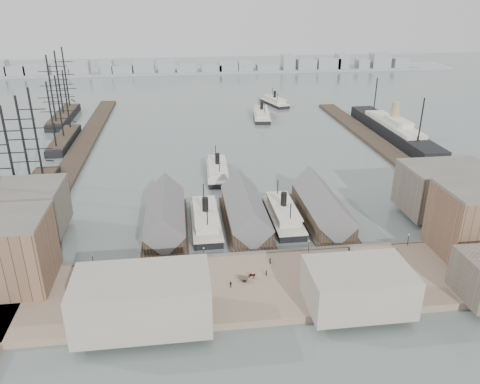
{
  "coord_description": "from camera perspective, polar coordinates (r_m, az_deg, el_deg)",
  "views": [
    {
      "loc": [
        -19.64,
        -119.95,
        71.07
      ],
      "look_at": [
        0.0,
        30.0,
        6.0
      ],
      "focal_mm": 35.0,
      "sensor_mm": 36.0,
      "label": 1
    }
  ],
  "objects": [
    {
      "name": "horse_cart_right",
      "position": [
        125.97,
        15.86,
        -10.55
      ],
      "size": [
        4.57,
        1.56,
        1.55
      ],
      "rotation": [
        0.0,
        0.0,
        1.56
      ],
      "color": "black",
      "rests_on": "quay"
    },
    {
      "name": "lamp_post_far_e",
      "position": [
        146.09,
        19.86,
        -5.25
      ],
      "size": [
        0.44,
        0.44,
        3.92
      ],
      "color": "black",
      "rests_on": "quay"
    },
    {
      "name": "ferry_docked_east",
      "position": [
        157.26,
        5.29,
        -2.66
      ],
      "size": [
        9.16,
        30.52,
        10.9
      ],
      "color": "black",
      "rests_on": "ground"
    },
    {
      "name": "ferry_shed_east",
      "position": [
        158.81,
        9.97,
        -1.83
      ],
      "size": [
        14.0,
        42.0,
        12.6
      ],
      "color": "#2D231C",
      "rests_on": "ground"
    },
    {
      "name": "pedestrian_8",
      "position": [
        141.54,
        18.53,
        -6.86
      ],
      "size": [
        0.7,
        1.12,
        1.77
      ],
      "primitive_type": "imported",
      "rotation": [
        0.0,
        0.0,
        4.43
      ],
      "color": "black",
      "rests_on": "quay"
    },
    {
      "name": "pedestrian_7",
      "position": [
        132.22,
        18.73,
        -9.2
      ],
      "size": [
        0.81,
        1.13,
        1.59
      ],
      "primitive_type": "imported",
      "rotation": [
        0.0,
        0.0,
        1.34
      ],
      "color": "black",
      "rests_on": "quay"
    },
    {
      "name": "far_shore",
      "position": [
        459.37,
        -5.37,
        14.78
      ],
      "size": [
        500.0,
        40.0,
        15.72
      ],
      "color": "gray",
      "rests_on": "ground"
    },
    {
      "name": "lamp_post_near_e",
      "position": [
        135.51,
        8.4,
        -6.32
      ],
      "size": [
        0.44,
        0.44,
        3.92
      ],
      "color": "black",
      "rests_on": "quay"
    },
    {
      "name": "sailing_ship_far",
      "position": [
        301.4,
        -20.68,
        8.72
      ],
      "size": [
        9.79,
        54.37,
        40.24
      ],
      "color": "black",
      "rests_on": "ground"
    },
    {
      "name": "street_bldg_west",
      "position": [
        108.73,
        -11.8,
        -12.75
      ],
      "size": [
        30.0,
        16.0,
        12.0
      ],
      "primitive_type": "cube",
      "color": "gray",
      "rests_on": "quay"
    },
    {
      "name": "east_wharf",
      "position": [
        241.98,
        16.78,
        5.39
      ],
      "size": [
        10.0,
        180.0,
        1.6
      ],
      "primitive_type": "cube",
      "color": "#2D231C",
      "rests_on": "ground"
    },
    {
      "name": "lamp_post_far_w",
      "position": [
        133.44,
        -17.52,
        -7.75
      ],
      "size": [
        0.44,
        0.44,
        3.92
      ],
      "color": "black",
      "rests_on": "quay"
    },
    {
      "name": "ocean_steamer",
      "position": [
        262.27,
        18.17,
        7.29
      ],
      "size": [
        12.6,
        92.11,
        18.42
      ],
      "color": "black",
      "rests_on": "ground"
    },
    {
      "name": "ferry_shed_center",
      "position": [
        153.37,
        0.64,
        -2.39
      ],
      "size": [
        14.0,
        42.0,
        12.6
      ],
      "color": "#2D231C",
      "rests_on": "ground"
    },
    {
      "name": "ferry_open_far",
      "position": [
        323.15,
        4.23,
        10.94
      ],
      "size": [
        15.97,
        29.37,
        10.05
      ],
      "rotation": [
        0.0,
        0.0,
        0.28
      ],
      "color": "black",
      "rests_on": "ground"
    },
    {
      "name": "pedestrian_0",
      "position": [
        135.39,
        -21.9,
        -8.88
      ],
      "size": [
        0.74,
        0.67,
        1.65
      ],
      "primitive_type": "imported",
      "rotation": [
        0.0,
        0.0,
        0.49
      ],
      "color": "black",
      "rests_on": "quay"
    },
    {
      "name": "horse_cart_left",
      "position": [
        129.79,
        -18.09,
        -9.76
      ],
      "size": [
        4.83,
        2.62,
        1.59
      ],
      "rotation": [
        0.0,
        0.0,
        1.29
      ],
      "color": "black",
      "rests_on": "quay"
    },
    {
      "name": "pedestrian_5",
      "position": [
        124.86,
        3.23,
        -9.85
      ],
      "size": [
        0.81,
        0.74,
        1.82
      ],
      "primitive_type": "imported",
      "rotation": [
        0.0,
        0.0,
        3.62
      ],
      "color": "black",
      "rests_on": "quay"
    },
    {
      "name": "pedestrian_1",
      "position": [
        121.89,
        -15.3,
        -11.67
      ],
      "size": [
        0.97,
        1.08,
        1.83
      ],
      "primitive_type": "imported",
      "rotation": [
        0.0,
        0.0,
        1.2
      ],
      "color": "black",
      "rests_on": "quay"
    },
    {
      "name": "west_wharf",
      "position": [
        235.92,
        -18.99,
        4.66
      ],
      "size": [
        10.0,
        220.0,
        1.6
      ],
      "primitive_type": "cube",
      "color": "#2D231C",
      "rests_on": "ground"
    },
    {
      "name": "street_bldg_center",
      "position": [
        115.81,
        14.2,
        -11.13
      ],
      "size": [
        24.0,
        16.0,
        10.0
      ],
      "primitive_type": "cube",
      "color": "gray",
      "rests_on": "quay"
    },
    {
      "name": "pedestrian_3",
      "position": [
        120.6,
        -1.16,
        -11.16
      ],
      "size": [
        1.0,
        1.06,
        1.76
      ],
      "primitive_type": "imported",
      "rotation": [
        0.0,
        0.0,
        5.43
      ],
      "color": "black",
      "rests_on": "quay"
    },
    {
      "name": "sailing_ship_near",
      "position": [
        182.67,
        -24.51,
        -0.88
      ],
      "size": [
        9.36,
        64.49,
        38.49
      ],
      "color": "black",
      "rests_on": "ground"
    },
    {
      "name": "warehouse_west_back",
      "position": [
        159.44,
        -25.2,
        -1.99
      ],
      "size": [
        26.0,
        20.0,
        14.0
      ],
      "primitive_type": "cube",
      "color": "#60564C",
      "rests_on": "west_land"
    },
    {
      "name": "pedestrian_2",
      "position": [
        131.28,
        -10.58,
        -8.49
      ],
      "size": [
        0.8,
        1.16,
        1.65
      ],
      "primitive_type": "imported",
      "rotation": [
        0.0,
        0.0,
        4.53
      ],
      "color": "black",
      "rests_on": "quay"
    },
    {
      "name": "seawall",
      "position": [
        135.81,
        1.95,
        -7.72
      ],
      "size": [
        180.0,
        1.2,
        2.3
      ],
      "primitive_type": "cube",
      "color": "#59544C",
      "rests_on": "ground"
    },
    {
      "name": "horse_cart_center",
      "position": [
        123.52,
        1.15,
        -10.27
      ],
      "size": [
        4.97,
        2.77,
        1.61
      ],
      "rotation": [
        0.0,
        0.0,
        1.22
      ],
      "color": "black",
      "rests_on": "quay"
    },
    {
      "name": "pedestrian_6",
      "position": [
        139.03,
        13.11,
        -6.79
      ],
      "size": [
        0.84,
        0.67,
        1.66
      ],
      "primitive_type": "imported",
      "rotation": [
        0.0,
        0.0,
        3.09
      ],
      "color": "black",
      "rests_on": "quay"
    },
    {
      "name": "ground",
      "position": [
        140.81,
        1.6,
        -7.04
      ],
      "size": [
        900.0,
        900.0,
        0.0
      ],
      "primitive_type": "plane",
      "color": "#54615E",
      "rests_on": "ground"
    },
    {
      "name": "pedestrian_4",
      "position": [
        130.34,
        3.7,
        -8.35
      ],
      "size": [
        0.71,
        0.9,
        1.62
      ],
      "primitive_type": "imported",
      "rotation": [
        0.0,
        0.0,
        4.98
      ],
      "color": "black",
      "rests_on": "quay"
    },
    {
      "name": "ferry_shed_west",
      "position": [
        152.24,
        -9.11,
        -2.91
      ],
      "size": [
        14.0,
        42.0,
        12.6
      ],
      "color": "#2D231C",
      "rests_on": "ground"
    },
    {
      "name": "warehouse_east_back",
      "position": [
        172.29,
        23.74,
        0.28
      ],
      "size": [
        28.0,
        20.0,
        15.0
      ],
      "primitive_type": "cube",
      "color": "#60564C",
      "rests_on": "east_land"
    },
    {
      "name": "ferry_open_near",
      "position": [
        195.06,
        -2.75,
        2.66
      ],
      "size": [
        10.02,
        29.58,
        10.44
      ],
      "rotation": [
        0.0,
        0.0,
        -0.04
      ],
      "color": "black",
      "rests_on": "ground"
    },
    {
      "name": "quay",
      "position": [
        123.64,
        3.07,
        -11.28
      ],
      "size": [
        180.0,
        30.0,
        2.0
      ],
      "primitive_type": "cube",
      "color": "#806A56",
      "rests_on": "ground"
    },
    {
      "name": "ferry_docked_west",
      "position": [
        153.21,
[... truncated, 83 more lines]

